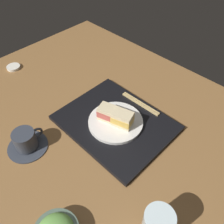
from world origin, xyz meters
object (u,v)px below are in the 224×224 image
(sandwich_near, at_px, (123,118))
(coffee_cup, at_px, (26,141))
(sandwich_far, at_px, (109,113))
(sandwich_plate, at_px, (116,122))
(chopsticks_pair, at_px, (141,104))
(small_sauce_dish, at_px, (14,67))

(sandwich_near, height_order, coffee_cup, sandwich_near)
(sandwich_far, bearing_deg, sandwich_plate, -162.54)
(sandwich_plate, distance_m, chopsticks_pair, 0.14)
(chopsticks_pair, bearing_deg, sandwich_plate, 89.24)
(chopsticks_pair, bearing_deg, small_sauce_dish, 20.31)
(sandwich_near, bearing_deg, small_sauce_dish, 8.22)
(sandwich_plate, bearing_deg, sandwich_near, -162.54)
(sandwich_plate, xyz_separation_m, chopsticks_pair, (-0.00, -0.14, -0.00))
(small_sauce_dish, bearing_deg, sandwich_plate, -172.22)
(chopsticks_pair, relative_size, small_sauce_dish, 2.83)
(chopsticks_pair, height_order, small_sauce_dish, chopsticks_pair)
(sandwich_plate, bearing_deg, sandwich_far, 17.46)
(sandwich_plate, xyz_separation_m, coffee_cup, (0.15, 0.29, 0.01))
(coffee_cup, xyz_separation_m, small_sauce_dish, (0.46, -0.20, -0.03))
(sandwich_plate, bearing_deg, coffee_cup, 61.93)
(sandwich_far, bearing_deg, chopsticks_pair, -101.18)
(sandwich_plate, relative_size, chopsticks_pair, 1.13)
(sandwich_near, xyz_separation_m, chopsticks_pair, (0.03, -0.13, -0.04))
(sandwich_plate, height_order, coffee_cup, coffee_cup)
(sandwich_far, relative_size, coffee_cup, 0.61)
(chopsticks_pair, xyz_separation_m, coffee_cup, (0.15, 0.43, 0.01))
(sandwich_near, xyz_separation_m, sandwich_far, (0.06, 0.02, -0.00))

